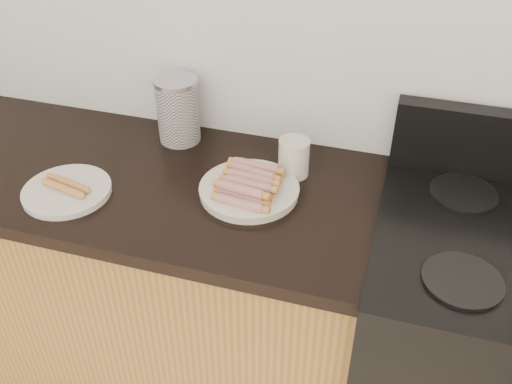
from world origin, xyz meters
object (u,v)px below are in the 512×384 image
(main_plate, at_px, (249,191))
(canister, at_px, (178,110))
(mug, at_px, (294,158))
(side_plate, at_px, (67,191))
(stove, at_px, (490,365))

(main_plate, bearing_deg, canister, 143.94)
(mug, bearing_deg, side_plate, -154.52)
(main_plate, xyz_separation_m, side_plate, (-0.48, -0.14, -0.00))
(stove, height_order, canister, canister)
(canister, bearing_deg, mug, -12.35)
(side_plate, relative_size, canister, 1.18)
(canister, height_order, mug, canister)
(stove, relative_size, side_plate, 3.81)
(stove, distance_m, main_plate, 0.86)
(main_plate, height_order, canister, canister)
(side_plate, distance_m, canister, 0.41)
(mug, bearing_deg, stove, -13.37)
(main_plate, xyz_separation_m, canister, (-0.29, 0.21, 0.09))
(stove, distance_m, canister, 1.18)
(main_plate, relative_size, side_plate, 1.12)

